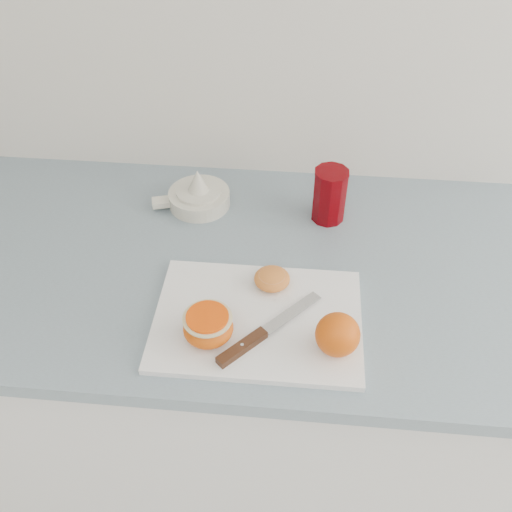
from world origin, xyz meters
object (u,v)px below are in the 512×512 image
Objects in this scene: counter at (235,389)px; cutting_board at (258,320)px; half_orange at (208,327)px; red_tumbler at (329,197)px; citrus_juicer at (198,195)px.

cutting_board is at bearing -65.61° from counter.
counter is at bearing 88.12° from half_orange.
red_tumbler reaches higher than counter.
citrus_juicer is 1.43× the size of red_tumbler.
counter is 21.90× the size of red_tumbler.
half_orange is at bearing -77.84° from citrus_juicer.
citrus_juicer is 0.28m from red_tumbler.
half_orange is (-0.08, -0.05, 0.03)m from cutting_board.
red_tumbler reaches higher than citrus_juicer.
cutting_board reaches higher than counter.
cutting_board is (0.07, -0.15, 0.45)m from counter.
citrus_juicer is (-0.08, 0.36, -0.01)m from half_orange.
counter is at bearing -142.76° from red_tumbler.
cutting_board is 0.35m from citrus_juicer.
cutting_board is 0.32m from red_tumbler.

